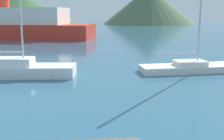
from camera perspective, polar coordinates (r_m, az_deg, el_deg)
name	(u,v)px	position (r m, az deg, el deg)	size (l,w,h in m)	color
sailboat_inner	(190,67)	(20.57, 15.56, 0.66)	(7.11, 2.19, 8.56)	white
sailboat_middle	(15,69)	(19.46, -19.08, 0.21)	(8.02, 3.13, 9.05)	white
ferry_distant	(4,25)	(49.23, -21.07, 8.62)	(29.85, 15.38, 6.38)	red
hill_west	(16,7)	(103.71, -18.88, 11.94)	(41.20, 41.20, 11.11)	#3D6038
hill_central	(149,5)	(99.22, 7.54, 12.90)	(31.48, 31.48, 12.52)	#4C6647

